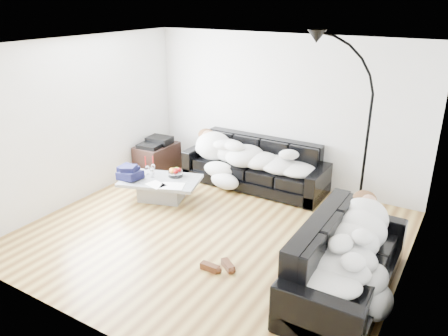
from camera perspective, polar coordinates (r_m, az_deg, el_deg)
The scene contains 24 objects.
ground at distance 6.31m, azimuth -1.43°, elevation -8.49°, with size 5.00×5.00×0.00m, color brown.
wall_back at distance 7.68m, azimuth 7.62°, elevation 7.38°, with size 5.00×0.02×2.60m, color silver.
wall_left at distance 7.37m, azimuth -18.23°, elevation 5.87°, with size 0.02×4.50×2.60m, color silver.
wall_right at distance 4.97m, azimuth 23.52°, elevation -2.30°, with size 0.02×4.50×2.60m, color silver.
ceiling at distance 5.49m, azimuth -1.69°, elevation 15.71°, with size 5.00×5.00×0.00m, color white.
sofa_back at distance 7.66m, azimuth 3.99°, elevation 0.52°, with size 2.53×0.88×0.83m, color black.
sofa_right at distance 5.16m, azimuth 15.77°, elevation -11.34°, with size 2.11×0.90×0.85m, color black.
sleeper_back at distance 7.54m, azimuth 3.86°, elevation 1.97°, with size 2.14×0.74×0.43m, color silver, non-canonical shape.
sleeper_right at distance 5.05m, azimuth 16.02°, elevation -9.30°, with size 1.81×0.76×0.44m, color silver, non-canonical shape.
teal_cushion at distance 5.59m, azimuth 17.38°, elevation -5.39°, with size 0.36×0.30×0.20m, color #0A4C36.
coffee_table at distance 7.28m, azimuth -8.23°, elevation -2.77°, with size 1.26×0.74×0.37m, color #939699.
fruit_bowl at distance 7.26m, azimuth -6.35°, elevation -0.54°, with size 0.24×0.24×0.15m, color white.
wine_glass_a at distance 7.41m, azimuth -9.24°, elevation -0.12°, with size 0.07×0.07×0.17m, color white.
wine_glass_b at distance 7.40m, azimuth -9.96°, elevation -0.26°, with size 0.07×0.07×0.16m, color white.
wine_glass_c at distance 7.27m, azimuth -9.35°, elevation -0.58°, with size 0.07×0.07×0.17m, color white.
candle_left at distance 7.62m, azimuth -10.22°, elevation 0.66°, with size 0.04×0.04×0.23m, color maroon.
candle_right at distance 7.60m, azimuth -9.26°, elevation 0.69°, with size 0.04×0.04×0.24m, color maroon.
newspaper_a at distance 6.92m, azimuth -6.80°, elevation -2.33°, with size 0.37×0.28×0.01m, color silver.
newspaper_b at distance 7.00m, azimuth -8.88°, elevation -2.14°, with size 0.31×0.22×0.01m, color silver.
navy_jacket at distance 7.29m, azimuth -12.42°, elevation 0.04°, with size 0.40×0.33×0.20m, color black, non-canonical shape.
shoes at distance 5.53m, azimuth -0.75°, elevation -12.68°, with size 0.41×0.30×0.09m, color #472311, non-canonical shape.
av_cabinet at distance 8.41m, azimuth -8.73°, elevation 1.24°, with size 0.55×0.80×0.55m, color black.
stereo at distance 8.29m, azimuth -8.86°, elevation 3.43°, with size 0.44×0.34×0.13m, color black.
floor_lamp at distance 6.32m, azimuth 18.05°, elevation 2.43°, with size 0.88×0.35×2.41m, color black, non-canonical shape.
Camera 1 is at (2.96, -4.59, 3.16)m, focal length 35.00 mm.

